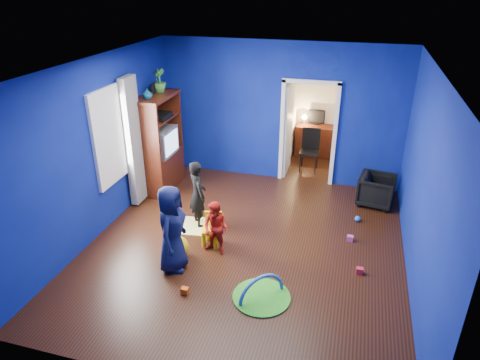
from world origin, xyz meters
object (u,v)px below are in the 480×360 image
(vase, at_px, (147,94))
(study_desk, at_px, (314,141))
(play_mat, at_px, (261,297))
(child_black, at_px, (198,194))
(hopper_ball, at_px, (177,247))
(kid_chair, at_px, (211,231))
(crt_tv, at_px, (161,142))
(child_navy, at_px, (172,229))
(tv_armoire, at_px, (159,143))
(toddler_red, at_px, (216,228))
(armchair, at_px, (376,190))
(folding_chair, at_px, (309,151))

(vase, distance_m, study_desk, 4.41)
(vase, distance_m, play_mat, 4.23)
(play_mat, xyz_separation_m, study_desk, (0.06, 5.40, 0.36))
(child_black, xyz_separation_m, hopper_ball, (0.02, -1.00, -0.43))
(kid_chair, bearing_deg, crt_tv, 120.29)
(child_navy, xyz_separation_m, tv_armoire, (-1.32, 2.45, 0.30))
(child_black, height_order, toddler_red, child_black)
(child_navy, distance_m, play_mat, 1.61)
(armchair, distance_m, hopper_ball, 3.99)
(toddler_red, height_order, crt_tv, crt_tv)
(study_desk, height_order, folding_chair, folding_chair)
(toddler_red, bearing_deg, play_mat, -29.45)
(armchair, bearing_deg, play_mat, 164.04)
(hopper_ball, bearing_deg, child_navy, -78.69)
(hopper_ball, distance_m, play_mat, 1.60)
(armchair, relative_size, crt_tv, 0.94)
(child_black, bearing_deg, tv_armoire, 6.83)
(vase, xyz_separation_m, crt_tv, (0.04, 0.30, -1.04))
(child_black, relative_size, folding_chair, 1.32)
(kid_chair, xyz_separation_m, folding_chair, (1.15, 3.39, 0.21))
(toddler_red, relative_size, kid_chair, 1.79)
(toddler_red, distance_m, crt_tv, 2.68)
(child_black, bearing_deg, hopper_ball, 141.60)
(child_navy, height_order, play_mat, child_navy)
(child_black, distance_m, study_desk, 4.15)
(crt_tv, bearing_deg, toddler_red, -47.12)
(armchair, height_order, child_navy, child_navy)
(child_black, relative_size, tv_armoire, 0.62)
(armchair, xyz_separation_m, vase, (-4.27, -0.73, 1.76))
(kid_chair, relative_size, play_mat, 0.62)
(child_navy, relative_size, crt_tv, 1.93)
(crt_tv, bearing_deg, child_navy, -62.30)
(child_black, xyz_separation_m, crt_tv, (-1.21, 1.20, 0.41))
(child_black, relative_size, toddler_red, 1.36)
(child_navy, xyz_separation_m, toddler_red, (0.50, 0.53, -0.23))
(play_mat, relative_size, folding_chair, 0.87)
(armchair, distance_m, play_mat, 3.55)
(child_navy, bearing_deg, crt_tv, 21.93)
(child_black, xyz_separation_m, tv_armoire, (-1.25, 1.20, 0.37))
(child_navy, bearing_deg, study_desk, -22.17)
(child_navy, height_order, kid_chair, child_navy)
(toddler_red, height_order, kid_chair, toddler_red)
(toddler_red, relative_size, study_desk, 1.02)
(study_desk, bearing_deg, folding_chair, -90.00)
(vase, bearing_deg, study_desk, 46.16)
(study_desk, bearing_deg, toddler_red, -102.39)
(vase, xyz_separation_m, tv_armoire, (0.00, 0.30, -1.08))
(toddler_red, height_order, study_desk, toddler_red)
(child_navy, distance_m, folding_chair, 4.39)
(crt_tv, height_order, hopper_ball, crt_tv)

